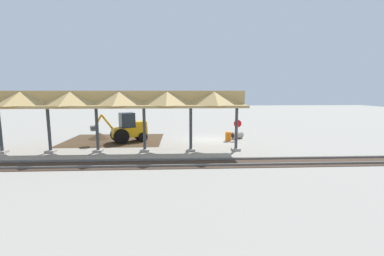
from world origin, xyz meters
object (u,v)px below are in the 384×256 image
object	(u,v)px
concrete_pipe	(237,135)
stop_sign	(238,126)
backhoe	(128,129)
traffic_barrel	(228,136)

from	to	relation	value
concrete_pipe	stop_sign	bearing A→B (deg)	79.71
backhoe	traffic_barrel	xyz separation A→B (m)	(-9.72, 0.06, -0.82)
stop_sign	traffic_barrel	xyz separation A→B (m)	(1.03, 0.51, -1.00)
backhoe	traffic_barrel	bearing A→B (deg)	179.62
traffic_barrel	backhoe	bearing A→B (deg)	-0.38
stop_sign	backhoe	world-z (taller)	backhoe
backhoe	concrete_pipe	world-z (taller)	backhoe
stop_sign	backhoe	size ratio (longest dim) A/B	0.40
concrete_pipe	traffic_barrel	world-z (taller)	traffic_barrel
traffic_barrel	concrete_pipe	bearing A→B (deg)	-134.17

